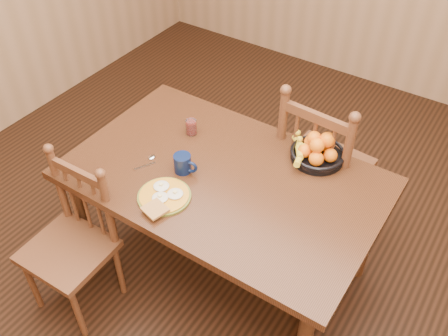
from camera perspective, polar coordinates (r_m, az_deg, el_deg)
The scene contains 10 objects.
room at distance 2.19m, azimuth 0.00°, elevation 10.76°, with size 4.52×5.02×2.72m.
dining_table at distance 2.61m, azimuth 0.00°, elevation -2.20°, with size 1.60×1.00×0.75m.
chair_far at distance 3.01m, azimuth 11.03°, elevation 0.10°, with size 0.51×0.49×1.06m.
chair_near at distance 2.75m, azimuth -16.94°, elevation -8.28°, with size 0.43×0.41×0.92m.
breakfast_plate at distance 2.44m, azimuth -6.89°, elevation -3.22°, with size 0.26×0.30×0.04m.
fork at distance 2.44m, azimuth -7.30°, elevation -3.75°, with size 0.04×0.18×0.00m.
spoon at distance 2.66m, azimuth -8.51°, elevation 0.92°, with size 0.07×0.15×0.01m.
coffee_mug at distance 2.55m, azimuth -4.68°, elevation 0.52°, with size 0.13×0.09×0.10m.
juice_glass at distance 2.80m, azimuth -3.76°, elevation 4.65°, with size 0.06×0.06×0.09m.
fruit_bowl at distance 2.66m, azimuth 10.54°, elevation 1.98°, with size 0.32×0.32×0.17m.
Camera 1 is at (1.03, -1.56, 2.49)m, focal length 40.00 mm.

